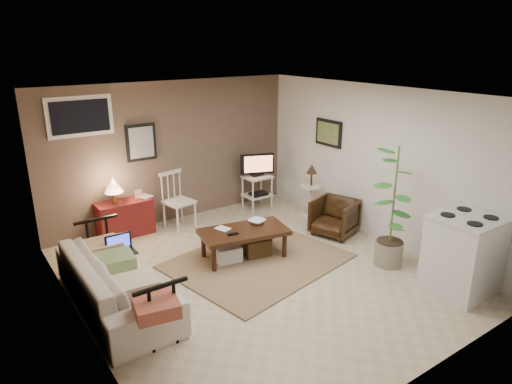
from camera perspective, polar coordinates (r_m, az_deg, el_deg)
floor at (r=6.29m, az=0.12°, el=-10.21°), size 5.00×5.00×0.00m
art_back at (r=7.63m, az=-14.17°, el=6.04°), size 0.50×0.03×0.60m
art_right at (r=7.90m, az=9.06°, el=7.30°), size 0.03×0.60×0.45m
window at (r=7.28m, az=-21.14°, el=8.80°), size 0.96×0.03×0.60m
rug at (r=6.61m, az=0.22°, el=-8.60°), size 2.62×2.25×0.02m
coffee_table at (r=6.61m, az=-1.59°, el=-6.21°), size 1.34×0.87×0.47m
sofa at (r=5.68m, az=-17.24°, el=-9.61°), size 0.64×2.19×0.86m
sofa_pillows at (r=5.43m, az=-15.95°, el=-9.66°), size 0.42×2.08×0.15m
sofa_end_rails at (r=5.74m, az=-15.98°, el=-9.86°), size 0.59×2.19×0.74m
laptop at (r=6.00m, az=-16.60°, el=-6.63°), size 0.34×0.24×0.23m
red_console at (r=7.63m, az=-16.17°, el=-2.80°), size 0.87×0.39×1.00m
spindle_chair at (r=7.74m, az=-9.69°, el=-1.22°), size 0.51×0.51×0.95m
tv_stand at (r=8.47m, az=0.18°, el=1.55°), size 0.60×0.40×1.05m
side_table at (r=8.04m, az=6.91°, el=0.90°), size 0.37×0.37×0.99m
armchair at (r=7.48m, az=9.77°, el=-2.90°), size 0.77×0.79×0.66m
potted_plant at (r=6.45m, az=16.82°, el=-1.32°), size 0.43×0.43×1.74m
stove at (r=6.24m, az=24.48°, el=-7.09°), size 0.78×0.72×1.02m
bowl at (r=6.72m, az=0.10°, el=-2.98°), size 0.25×0.13×0.24m
book_table at (r=6.47m, az=-4.64°, el=-4.04°), size 0.15×0.06×0.21m
book_console at (r=7.59m, az=-14.29°, el=0.07°), size 0.18×0.08×0.24m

